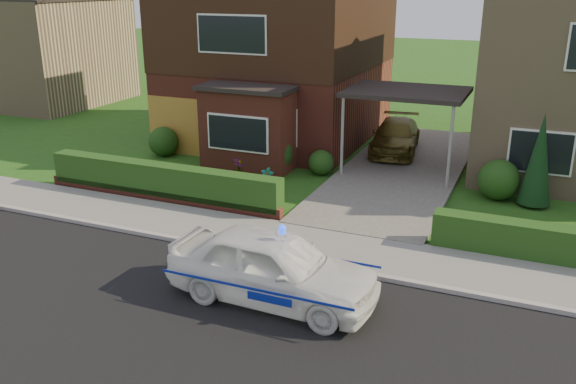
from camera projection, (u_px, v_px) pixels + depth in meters
The scene contains 21 objects.
ground at pixel (263, 339), 11.01m from camera, with size 120.00×120.00×0.00m, color #244F15.
road at pixel (263, 339), 11.01m from camera, with size 60.00×6.00×0.02m, color black.
kerb at pixel (321, 266), 13.64m from camera, with size 60.00×0.16×0.12m, color #9E9993.
sidewalk at pixel (336, 249), 14.55m from camera, with size 60.00×2.00×0.10m, color slate.
driveway at pixel (402, 170), 20.54m from camera, with size 3.80×12.00×0.12m, color #666059.
house_left at pixel (280, 42), 23.96m from camera, with size 7.50×9.53×7.25m.
carport_link at pixel (407, 93), 19.65m from camera, with size 3.80×3.00×2.77m.
garage_door at pixel (175, 126), 22.36m from camera, with size 2.20×0.10×2.10m, color #986421.
dwarf_wall at pixel (160, 196), 17.69m from camera, with size 7.70×0.25×0.36m, color brown.
hedge_left at pixel (164, 200), 17.88m from camera, with size 7.50×0.55×0.90m, color #153912.
shrub_left_far at pixel (163, 142), 22.22m from camera, with size 1.08×1.08×1.08m, color #153912.
shrub_left_mid at pixel (273, 153), 20.35m from camera, with size 1.32×1.32×1.32m, color #153912.
shrub_left_near at pixel (321, 163), 20.10m from camera, with size 0.84×0.84×0.84m, color #153912.
shrub_right_near at pixel (499, 180), 17.80m from camera, with size 1.20×1.20×1.20m, color #153912.
conifer_a at pixel (539, 162), 17.02m from camera, with size 0.90×0.90×2.60m, color black.
neighbour_left at pixel (44, 52), 31.43m from camera, with size 6.50×7.00×5.20m, color tan.
police_car at pixel (273, 267), 12.10m from camera, with size 3.95×4.35×1.63m.
driveway_car at pixel (396, 136), 22.35m from camera, with size 1.59×3.92×1.14m, color brown.
potted_plant_a at pixel (267, 181), 18.33m from camera, with size 0.41×0.28×0.78m, color gray.
potted_plant_b at pixel (234, 158), 20.66m from camera, with size 0.35×0.44×0.80m, color gray.
potted_plant_c at pixel (239, 172), 19.20m from camera, with size 0.45×0.45×0.80m, color gray.
Camera 1 is at (4.13, -8.58, 6.15)m, focal length 38.00 mm.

